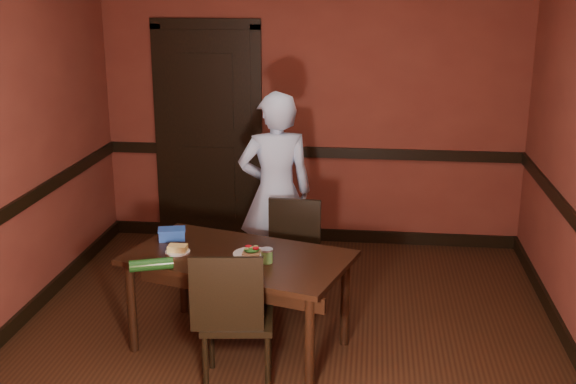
% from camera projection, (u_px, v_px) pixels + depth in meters
% --- Properties ---
extents(floor, '(4.00, 4.50, 0.01)m').
position_uv_depth(floor, '(282.00, 349.00, 5.06)').
color(floor, black).
rests_on(floor, ground).
extents(wall_back, '(4.00, 0.02, 2.70)m').
position_uv_depth(wall_back, '(312.00, 105.00, 6.82)').
color(wall_back, maroon).
rests_on(wall_back, ground).
extents(wall_front, '(4.00, 0.02, 2.70)m').
position_uv_depth(wall_front, '(201.00, 317.00, 2.54)').
color(wall_front, maroon).
rests_on(wall_front, ground).
extents(dado_back, '(4.00, 0.03, 0.10)m').
position_uv_depth(dado_back, '(311.00, 152.00, 6.94)').
color(dado_back, black).
rests_on(dado_back, ground).
extents(dado_left, '(0.03, 4.50, 0.10)m').
position_uv_depth(dado_left, '(0.00, 217.00, 5.03)').
color(dado_left, black).
rests_on(dado_left, ground).
extents(baseboard_back, '(4.00, 0.03, 0.12)m').
position_uv_depth(baseboard_back, '(310.00, 234.00, 7.17)').
color(baseboard_back, black).
rests_on(baseboard_back, ground).
extents(baseboard_left, '(0.03, 4.50, 0.12)m').
position_uv_depth(baseboard_left, '(13.00, 326.00, 5.27)').
color(baseboard_left, black).
rests_on(baseboard_left, ground).
extents(baseboard_right, '(0.03, 4.50, 0.12)m').
position_uv_depth(baseboard_right, '(576.00, 358.00, 4.82)').
color(baseboard_right, black).
rests_on(baseboard_right, ground).
extents(door, '(1.05, 0.07, 2.20)m').
position_uv_depth(door, '(208.00, 131.00, 6.98)').
color(door, black).
rests_on(door, ground).
extents(dining_table, '(1.65, 1.22, 0.69)m').
position_uv_depth(dining_table, '(239.00, 302.00, 5.00)').
color(dining_table, black).
rests_on(dining_table, floor).
extents(chair_far, '(0.42, 0.42, 0.87)m').
position_uv_depth(chair_far, '(293.00, 261.00, 5.49)').
color(chair_far, black).
rests_on(chair_far, floor).
extents(chair_near, '(0.49, 0.49, 0.94)m').
position_uv_depth(chair_near, '(238.00, 316.00, 4.51)').
color(chair_near, black).
rests_on(chair_near, floor).
extents(person, '(0.69, 0.55, 1.66)m').
position_uv_depth(person, '(276.00, 193.00, 5.84)').
color(person, '#A9C0E2').
rests_on(person, floor).
extents(sandwich_plate, '(0.26, 0.26, 0.06)m').
position_uv_depth(sandwich_plate, '(252.00, 253.00, 4.89)').
color(sandwich_plate, white).
rests_on(sandwich_plate, dining_table).
extents(sauce_jar, '(0.08, 0.08, 0.10)m').
position_uv_depth(sauce_jar, '(267.00, 256.00, 4.76)').
color(sauce_jar, '#52893F').
rests_on(sauce_jar, dining_table).
extents(cheese_saucer, '(0.17, 0.17, 0.05)m').
position_uv_depth(cheese_saucer, '(178.00, 250.00, 4.94)').
color(cheese_saucer, white).
rests_on(cheese_saucer, dining_table).
extents(food_tub, '(0.22, 0.18, 0.08)m').
position_uv_depth(food_tub, '(172.00, 234.00, 5.19)').
color(food_tub, blue).
rests_on(food_tub, dining_table).
extents(wrapped_veg, '(0.29, 0.17, 0.08)m').
position_uv_depth(wrapped_veg, '(151.00, 265.00, 4.64)').
color(wrapped_veg, '#143A11').
rests_on(wrapped_veg, dining_table).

